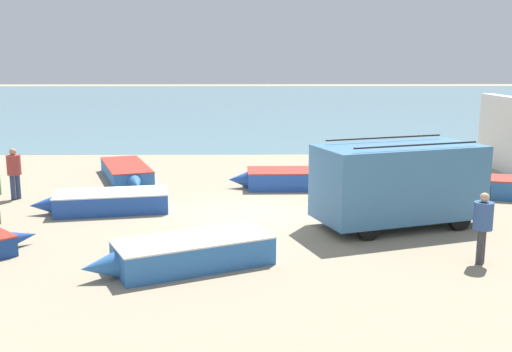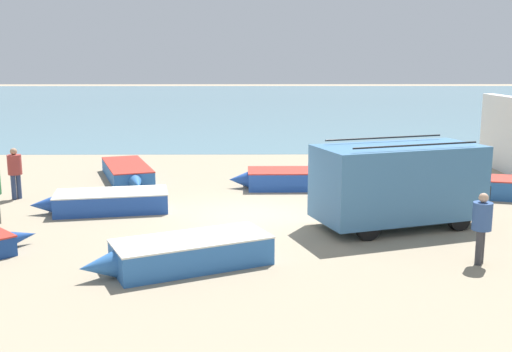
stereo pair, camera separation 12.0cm
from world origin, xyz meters
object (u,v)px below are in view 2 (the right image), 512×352
Objects in this scene: fishing_rowboat_0 at (107,202)px; fishing_rowboat_2 at (289,179)px; fishing_rowboat_3 at (380,166)px; parked_van at (399,182)px; fishing_rowboat_4 at (127,172)px; fisherman_1 at (15,169)px; fisherman_2 at (482,222)px; fishing_rowboat_6 at (496,187)px; fishing_rowboat_5 at (185,253)px.

fishing_rowboat_2 reaches higher than fishing_rowboat_0.
fishing_rowboat_3 is (3.96, 2.73, 0.00)m from fishing_rowboat_2.
parked_van is 11.54m from fishing_rowboat_4.
fishing_rowboat_2 is 2.29× the size of fisherman_1.
fishing_rowboat_2 is at bearing -120.62° from fisherman_1.
fishing_rowboat_3 is at bearing -112.60° from fisherman_1.
fishing_rowboat_2 is 4.81m from fishing_rowboat_3.
parked_van reaches higher than fisherman_2.
fishing_rowboat_6 is 16.52m from fisherman_1.
fisherman_2 is (1.15, -3.21, -0.28)m from parked_van.
fisherman_2 is at bearing 25.67° from fishing_rowboat_4.
fishing_rowboat_0 is 1.07× the size of fishing_rowboat_2.
fisherman_2 reaches higher than fishing_rowboat_6.
fishing_rowboat_6 is (13.42, -3.30, 0.05)m from fishing_rowboat_4.
parked_van reaches higher than fishing_rowboat_4.
fisherman_1 is (-12.20, 3.54, -0.24)m from parked_van.
parked_van reaches higher than fishing_rowboat_6.
fishing_rowboat_2 is at bearing 55.23° from fishing_rowboat_4.
fisherman_2 is (9.83, -5.02, 0.70)m from fishing_rowboat_0.
fishing_rowboat_0 is 0.99× the size of fishing_rowboat_5.
fisherman_2 reaches higher than fishing_rowboat_2.
fishing_rowboat_3 is at bearing 126.45° from fisherman_2.
fishing_rowboat_4 is at bearing -16.03° from fishing_rowboat_2.
fishing_rowboat_3 is at bearing 76.05° from fishing_rowboat_4.
fishing_rowboat_0 is 11.06m from fisherman_2.
fisherman_2 is at bearing -88.75° from parked_van.
fisherman_2 is at bearing -157.86° from fisherman_1.
fishing_rowboat_6 is 2.90× the size of fisherman_2.
fishing_rowboat_2 is at bearing 19.66° from fishing_rowboat_3.
fishing_rowboat_0 is at bearing -84.90° from fishing_rowboat_5.
fisherman_2 reaches higher than fishing_rowboat_4.
fisherman_1 is (-3.51, 1.74, 0.74)m from fishing_rowboat_0.
fishing_rowboat_4 is (-0.42, 5.21, -0.02)m from fishing_rowboat_0.
fishing_rowboat_4 is at bearing -9.40° from fishing_rowboat_3.
fishing_rowboat_6 is 2.79× the size of fisherman_1.
fishing_rowboat_2 is 0.89× the size of fishing_rowboat_3.
fishing_rowboat_5 reaches higher than fishing_rowboat_0.
fisherman_2 is at bearing 156.44° from fishing_rowboat_5.
fisherman_2 is (10.26, -10.22, 0.72)m from fishing_rowboat_4.
fisherman_1 reaches higher than fishing_rowboat_0.
fishing_rowboat_2 reaches higher than fishing_rowboat_4.
fishing_rowboat_0 is at bearing 17.20° from fishing_rowboat_3.
fishing_rowboat_2 is 6.58m from fishing_rowboat_4.
parked_van is 2.91× the size of fisherman_1.
fishing_rowboat_0 is 3.98m from fisherman_1.
parked_van is 1.19× the size of fishing_rowboat_0.
fishing_rowboat_6 is at bearing 111.11° from fishing_rowboat_3.
fishing_rowboat_2 is at bearing 151.47° from fisherman_2.
parked_van is at bearing -147.21° from fisherman_1.
fishing_rowboat_6 is 7.64m from fisherman_2.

